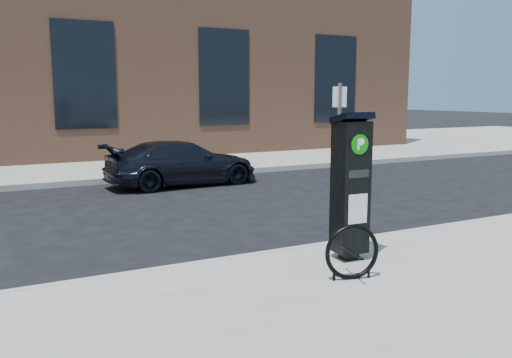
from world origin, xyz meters
TOP-DOWN VIEW (x-y plane):
  - ground at (0.00, 0.00)m, footprint 120.00×120.00m
  - sidewalk_far at (0.00, 14.00)m, footprint 60.00×12.00m
  - curb_near at (0.00, -0.02)m, footprint 60.00×0.12m
  - curb_far at (0.00, 8.02)m, footprint 60.00×0.12m
  - building at (-0.00, 17.00)m, footprint 28.00×10.05m
  - parking_kiosk at (1.07, -0.81)m, footprint 0.48×0.43m
  - sign_pole at (1.23, -0.30)m, footprint 0.21×0.19m
  - bike_rack at (0.59, -1.50)m, footprint 0.68×0.22m
  - car_dark at (1.46, 6.89)m, footprint 4.13×1.85m

SIDE VIEW (x-z plane):
  - ground at x=0.00m, z-range 0.00..0.00m
  - sidewalk_far at x=0.00m, z-range 0.00..0.15m
  - curb_near at x=0.00m, z-range -0.01..0.15m
  - curb_far at x=0.00m, z-range -0.01..0.15m
  - bike_rack at x=0.59m, z-range 0.14..0.83m
  - car_dark at x=1.46m, z-range 0.00..1.17m
  - parking_kiosk at x=1.07m, z-range 0.18..2.17m
  - sign_pole at x=1.23m, z-range 0.14..2.51m
  - building at x=0.00m, z-range 0.02..8.27m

